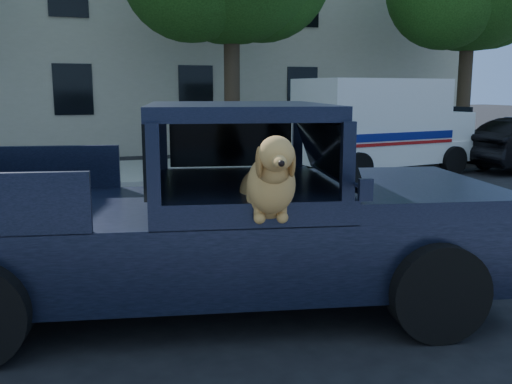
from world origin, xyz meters
TOP-DOWN VIEW (x-y plane):
  - ground at (0.00, 0.00)m, footprint 120.00×120.00m
  - far_sidewalk at (0.00, 9.20)m, footprint 60.00×4.00m
  - lane_stripes at (2.00, 3.40)m, footprint 21.60×0.14m
  - building_main at (3.00, 16.50)m, footprint 26.00×6.00m
  - pickup_truck at (1.40, -0.18)m, footprint 6.17×3.62m
  - mail_truck at (8.26, 7.14)m, footprint 4.72×2.77m

SIDE VIEW (x-z plane):
  - ground at x=0.00m, z-range 0.00..0.00m
  - lane_stripes at x=2.00m, z-range 0.00..0.01m
  - far_sidewalk at x=0.00m, z-range 0.00..0.15m
  - pickup_truck at x=1.40m, z-range -0.34..1.74m
  - mail_truck at x=8.26m, z-range -0.16..2.31m
  - building_main at x=3.00m, z-range 0.00..9.00m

